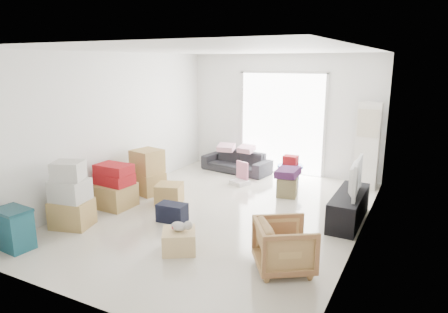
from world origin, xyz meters
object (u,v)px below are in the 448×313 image
armchair (285,244)px  storage_bins (14,229)px  ottoman (287,187)px  television (350,190)px  sofa (236,158)px  wood_crate (179,241)px  kids_table (290,165)px  ac_tower (368,146)px  tv_console (349,207)px

armchair → storage_bins: bearing=74.8°
storage_bins → ottoman: (2.62, 3.86, -0.11)m
ottoman → television: bearing=-29.9°
sofa → ottoman: 1.99m
wood_crate → television: bearing=49.1°
wood_crate → kids_table: bearing=83.1°
sofa → kids_table: bearing=-10.7°
storage_bins → kids_table: bearing=61.0°
kids_table → wood_crate: (-0.42, -3.48, -0.32)m
ac_tower → wood_crate: bearing=-113.4°
television → sofa: bearing=53.5°
wood_crate → storage_bins: bearing=-154.4°
ac_tower → ottoman: size_ratio=4.77×
ac_tower → wood_crate: ac_tower is taller
armchair → ottoman: bearing=-15.7°
television → ottoman: bearing=56.3°
television → sofa: size_ratio=0.60×
television → kids_table: size_ratio=1.49×
ac_tower → storage_bins: ac_tower is taller
sofa → tv_console: bearing=-23.9°
ac_tower → ottoman: 1.91m
ottoman → ac_tower: bearing=46.2°
ottoman → kids_table: (-0.15, 0.61, 0.29)m
ac_tower → sofa: size_ratio=1.07×
sofa → wood_crate: (1.07, -4.01, -0.17)m
ac_tower → sofa: 2.92m
ottoman → tv_console: bearing=-29.9°
tv_console → kids_table: size_ratio=2.17×
sofa → storage_bins: bearing=-92.3°
ac_tower → storage_bins: size_ratio=3.02×
television → wood_crate: television is taller
tv_console → ottoman: tv_console is taller
armchair → wood_crate: bearing=63.3°
ac_tower → sofa: bearing=-177.0°
armchair → kids_table: 3.46m
television → ac_tower: bearing=-2.4°
storage_bins → wood_crate: size_ratio=1.30×
kids_table → wood_crate: bearing=-96.9°
ottoman → sofa: bearing=145.2°
wood_crate → ottoman: bearing=78.9°
ac_tower → tv_console: (0.05, -2.02, -0.64)m
sofa → wood_crate: bearing=-66.3°
tv_console → ottoman: 1.48m
armchair → ottoman: size_ratio=1.90×
kids_table → armchair: bearing=-72.9°
sofa → storage_bins: 5.09m
sofa → ottoman: bearing=-26.0°
tv_console → wood_crate: (-1.85, -2.13, -0.09)m
ac_tower → tv_console: size_ratio=1.23×
kids_table → storage_bins: bearing=-119.0°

